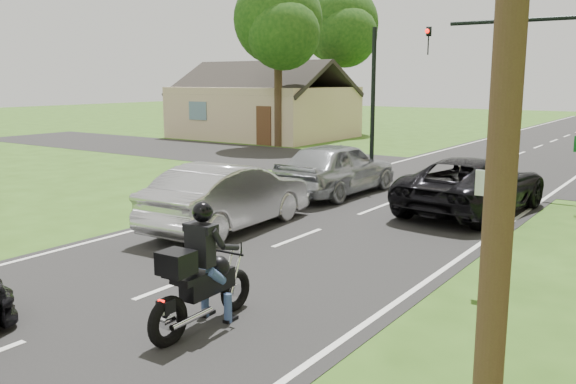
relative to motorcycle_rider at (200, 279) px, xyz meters
The scene contains 13 objects.
ground 2.23m from the motorcycle_rider, 145.43° to the left, with size 140.00×140.00×0.00m, color #2E4F16.
road 11.35m from the motorcycle_rider, 98.78° to the left, with size 8.00×100.00×0.01m, color black.
cross_road 17.29m from the motorcycle_rider, 95.74° to the left, with size 60.00×7.00×0.01m, color black.
motorcycle_rider is the anchor object (origin of this frame).
dark_suv 10.38m from the motorcycle_rider, 86.03° to the left, with size 2.56×5.55×1.54m, color black.
silver_sedan 6.17m from the motorcycle_rider, 126.14° to the left, with size 1.74×4.99×1.65m, color #B6B6BB.
silver_suv 11.16m from the motorcycle_rider, 109.75° to the left, with size 2.03×5.05×1.72m, color #9CA0A4.
traffic_signal 15.64m from the motorcycle_rider, 83.95° to the left, with size 6.38×0.44×6.00m.
signal_pole_far 20.53m from the motorcycle_rider, 109.85° to the left, with size 0.20×0.20×6.00m, color black.
sign_white 5.19m from the motorcycle_rider, 54.54° to the left, with size 0.55×0.07×2.12m.
tree_left_near 25.58m from the motorcycle_rider, 122.69° to the left, with size 5.12×4.96×9.22m.
tree_left_far 35.16m from the motorcycle_rider, 116.49° to the left, with size 5.76×5.58×10.14m.
house 30.82m from the motorcycle_rider, 125.14° to the left, with size 10.20×8.00×4.84m.
Camera 1 is at (7.70, -7.54, 3.67)m, focal length 38.00 mm.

